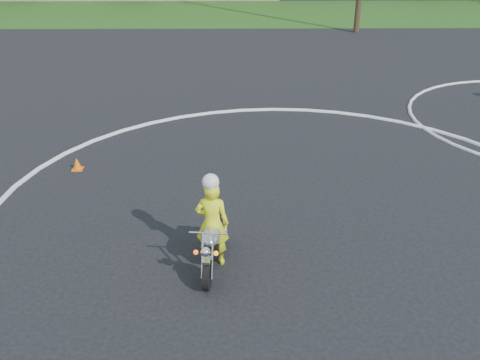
{
  "coord_description": "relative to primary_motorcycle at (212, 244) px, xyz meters",
  "views": [
    {
      "loc": [
        -1.19,
        -6.36,
        5.25
      ],
      "look_at": [
        -1.08,
        2.03,
        1.1
      ],
      "focal_mm": 40.0,
      "sensor_mm": 36.0,
      "label": 1
    }
  ],
  "objects": [
    {
      "name": "primary_motorcycle",
      "position": [
        0.0,
        0.0,
        0.0
      ],
      "size": [
        0.6,
        1.71,
        0.9
      ],
      "rotation": [
        0.0,
        0.0,
        -0.11
      ],
      "color": "black",
      "rests_on": "ground"
    },
    {
      "name": "rider_primary_grp",
      "position": [
        0.0,
        0.13,
        0.37
      ],
      "size": [
        0.59,
        0.42,
        1.67
      ],
      "rotation": [
        0.0,
        0.0,
        -0.11
      ],
      "color": "#F5FD1A",
      "rests_on": "ground"
    },
    {
      "name": "course_markings",
      "position": [
        3.72,
        3.35,
        -0.43
      ],
      "size": [
        19.05,
        19.05,
        0.12
      ],
      "color": "silver",
      "rests_on": "ground"
    },
    {
      "name": "ground",
      "position": [
        1.55,
        -1.0,
        -0.44
      ],
      "size": [
        120.0,
        120.0,
        0.0
      ],
      "primitive_type": "plane",
      "color": "black",
      "rests_on": "ground"
    },
    {
      "name": "grass_strip",
      "position": [
        1.55,
        26.0,
        -0.43
      ],
      "size": [
        120.0,
        10.0,
        0.02
      ],
      "primitive_type": "cube",
      "color": "#1E4714",
      "rests_on": "ground"
    }
  ]
}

